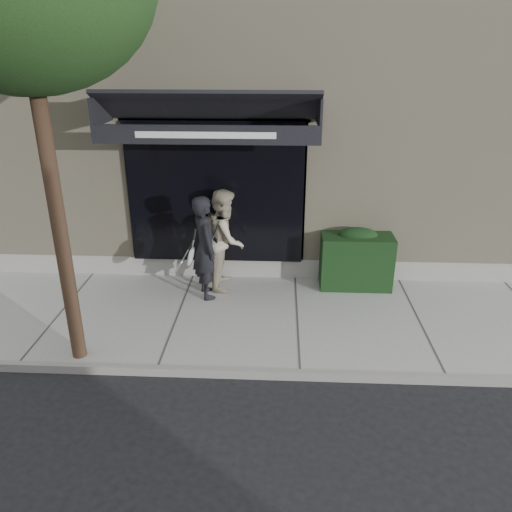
{
  "coord_description": "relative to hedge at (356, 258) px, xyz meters",
  "views": [
    {
      "loc": [
        -0.33,
        -7.31,
        4.28
      ],
      "look_at": [
        -0.72,
        0.6,
        0.94
      ],
      "focal_mm": 35.0,
      "sensor_mm": 36.0,
      "label": 1
    }
  ],
  "objects": [
    {
      "name": "ground",
      "position": [
        -1.1,
        -1.25,
        -0.66
      ],
      "size": [
        80.0,
        80.0,
        0.0
      ],
      "primitive_type": "plane",
      "color": "black",
      "rests_on": "ground"
    },
    {
      "name": "hedge",
      "position": [
        0.0,
        0.0,
        0.0
      ],
      "size": [
        1.3,
        0.7,
        1.14
      ],
      "color": "black",
      "rests_on": "sidewalk"
    },
    {
      "name": "pedestrian_back",
      "position": [
        -2.41,
        -0.12,
        0.39
      ],
      "size": [
        0.73,
        0.98,
        1.85
      ],
      "color": "#BAAE95",
      "rests_on": "sidewalk"
    },
    {
      "name": "curb",
      "position": [
        -1.1,
        -2.8,
        -0.59
      ],
      "size": [
        20.0,
        0.1,
        0.14
      ],
      "primitive_type": "cube",
      "color": "gray",
      "rests_on": "ground"
    },
    {
      "name": "building_facade",
      "position": [
        -1.11,
        3.71,
        2.08
      ],
      "size": [
        14.3,
        8.04,
        5.64
      ],
      "color": "tan",
      "rests_on": "ground"
    },
    {
      "name": "pedestrian_front",
      "position": [
        -2.71,
        -0.56,
        0.39
      ],
      "size": [
        0.81,
        0.89,
        1.85
      ],
      "color": "black",
      "rests_on": "sidewalk"
    },
    {
      "name": "sidewalk",
      "position": [
        -1.1,
        -1.25,
        -0.6
      ],
      "size": [
        20.0,
        3.0,
        0.12
      ],
      "primitive_type": "cube",
      "color": "gray",
      "rests_on": "ground"
    }
  ]
}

